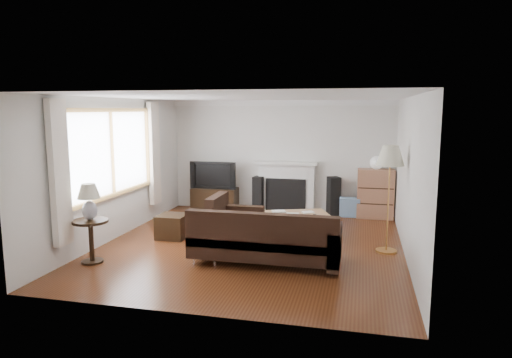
% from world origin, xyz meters
% --- Properties ---
extents(room, '(5.10, 5.60, 2.54)m').
position_xyz_m(room, '(0.00, 0.00, 1.25)').
color(room, '#532712').
rests_on(room, ground).
extents(window, '(0.12, 2.74, 1.54)m').
position_xyz_m(window, '(-2.45, -0.20, 1.55)').
color(window, olive).
rests_on(window, room).
extents(curtain_near, '(0.10, 0.35, 2.10)m').
position_xyz_m(curtain_near, '(-2.40, -1.72, 1.40)').
color(curtain_near, white).
rests_on(curtain_near, room).
extents(curtain_far, '(0.10, 0.35, 2.10)m').
position_xyz_m(curtain_far, '(-2.40, 1.32, 1.40)').
color(curtain_far, white).
rests_on(curtain_far, room).
extents(fireplace, '(1.40, 0.26, 1.15)m').
position_xyz_m(fireplace, '(0.15, 2.64, 0.57)').
color(fireplace, white).
rests_on(fireplace, room).
extents(tv_stand, '(1.03, 0.47, 0.52)m').
position_xyz_m(tv_stand, '(-1.49, 2.49, 0.26)').
color(tv_stand, black).
rests_on(tv_stand, ground).
extents(television, '(1.07, 0.14, 0.62)m').
position_xyz_m(television, '(-1.49, 2.49, 0.83)').
color(television, black).
rests_on(television, tv_stand).
extents(speaker_left, '(0.25, 0.29, 0.80)m').
position_xyz_m(speaker_left, '(-0.47, 2.55, 0.40)').
color(speaker_left, black).
rests_on(speaker_left, ground).
extents(speaker_right, '(0.33, 0.35, 0.85)m').
position_xyz_m(speaker_right, '(1.21, 2.54, 0.43)').
color(speaker_right, black).
rests_on(speaker_right, ground).
extents(bookshelf, '(0.76, 0.36, 1.05)m').
position_xyz_m(bookshelf, '(2.09, 2.53, 0.52)').
color(bookshelf, '#9C6548').
rests_on(bookshelf, ground).
extents(globe_lamp, '(0.28, 0.28, 0.28)m').
position_xyz_m(globe_lamp, '(2.09, 2.53, 1.19)').
color(globe_lamp, white).
rests_on(globe_lamp, bookshelf).
extents(sectional_sofa, '(2.42, 1.77, 0.78)m').
position_xyz_m(sectional_sofa, '(0.41, -0.82, 0.39)').
color(sectional_sofa, black).
rests_on(sectional_sofa, ground).
extents(coffee_table, '(1.37, 1.05, 0.47)m').
position_xyz_m(coffee_table, '(0.63, 0.53, 0.24)').
color(coffee_table, '#A0744C').
rests_on(coffee_table, ground).
extents(footstool, '(0.50, 0.50, 0.42)m').
position_xyz_m(footstool, '(-1.50, 0.11, 0.21)').
color(footstool, black).
rests_on(footstool, ground).
extents(floor_lamp, '(0.47, 0.47, 1.74)m').
position_xyz_m(floor_lamp, '(2.22, 0.14, 0.87)').
color(floor_lamp, '#BE8642').
rests_on(floor_lamp, ground).
extents(side_table, '(0.53, 0.53, 0.66)m').
position_xyz_m(side_table, '(-2.15, -1.42, 0.33)').
color(side_table, black).
rests_on(side_table, ground).
extents(table_lamp, '(0.34, 0.34, 0.54)m').
position_xyz_m(table_lamp, '(-2.15, -1.42, 0.93)').
color(table_lamp, silver).
rests_on(table_lamp, side_table).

